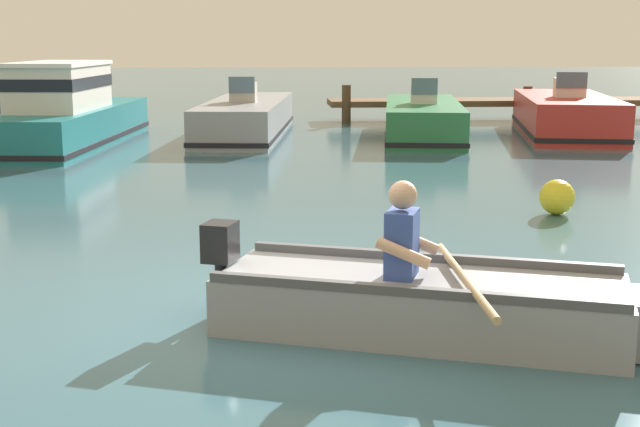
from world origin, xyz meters
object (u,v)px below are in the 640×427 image
at_px(rowboat_with_person, 429,302).
at_px(moored_boat_green, 422,120).
at_px(moored_boat_grey, 246,119).
at_px(moored_boat_teal, 67,114).
at_px(moored_boat_red, 565,116).
at_px(mooring_buoy, 557,197).

xyz_separation_m(rowboat_with_person, moored_boat_green, (2.54, 13.60, 0.12)).
bearing_deg(moored_boat_green, moored_boat_grey, 172.62).
relative_size(moored_boat_teal, moored_boat_red, 1.13).
xyz_separation_m(moored_boat_grey, moored_boat_green, (4.07, -0.53, -0.01)).
bearing_deg(moored_boat_teal, moored_boat_green, 8.03).
xyz_separation_m(rowboat_with_person, mooring_buoy, (2.56, 4.45, -0.02)).
bearing_deg(moored_boat_red, mooring_buoy, -110.20).
distance_m(rowboat_with_person, moored_boat_grey, 14.21).
xyz_separation_m(moored_boat_grey, moored_boat_red, (7.53, -0.32, 0.05)).
xyz_separation_m(rowboat_with_person, moored_boat_grey, (-1.53, 14.13, 0.14)).
distance_m(moored_boat_teal, mooring_buoy, 11.25).
bearing_deg(moored_boat_green, mooring_buoy, -89.89).
distance_m(moored_boat_green, mooring_buoy, 9.15).
relative_size(moored_boat_green, mooring_buoy, 13.24).
height_order(moored_boat_grey, mooring_buoy, moored_boat_grey).
height_order(rowboat_with_person, moored_boat_green, moored_boat_green).
bearing_deg(moored_boat_red, moored_boat_teal, -173.36).
relative_size(moored_boat_grey, moored_boat_green, 1.08).
bearing_deg(moored_boat_grey, moored_boat_red, -2.42).
height_order(moored_boat_teal, moored_boat_red, moored_boat_teal).
bearing_deg(moored_boat_teal, moored_boat_red, 6.64).
relative_size(moored_boat_green, moored_boat_red, 1.01).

